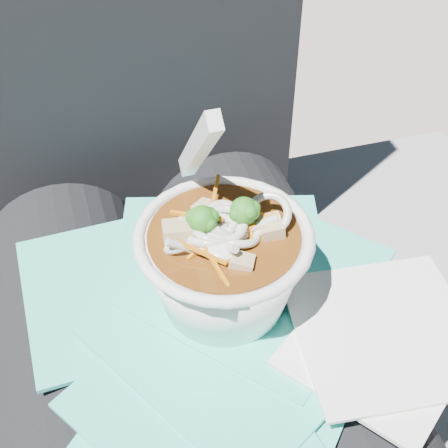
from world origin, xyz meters
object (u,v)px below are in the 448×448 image
object	(u,v)px
person_body	(173,299)
udon_bowl	(224,258)
plastic_bag	(212,330)
stone_ledge	(176,421)
lap	(200,397)

from	to	relation	value
person_body	udon_bowl	distance (m)	0.14
plastic_bag	stone_ledge	bearing A→B (deg)	95.13
udon_bowl	lap	bearing A→B (deg)	-140.03
person_body	plastic_bag	bearing A→B (deg)	-81.61
lap	plastic_bag	size ratio (longest dim) A/B	1.29
plastic_bag	udon_bowl	xyz separation A→B (m)	(0.02, 0.02, 0.05)
stone_ledge	plastic_bag	world-z (taller)	plastic_bag
stone_ledge	udon_bowl	distance (m)	0.46
udon_bowl	stone_ledge	bearing A→B (deg)	103.33
person_body	stone_ledge	bearing A→B (deg)	90.00
stone_ledge	person_body	xyz separation A→B (m)	(0.00, -0.06, 0.33)
stone_ledge	udon_bowl	bearing A→B (deg)	-76.67
stone_ledge	person_body	size ratio (longest dim) A/B	1.02
lap	udon_bowl	distance (m)	0.15
stone_ledge	lap	bearing A→B (deg)	-90.00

